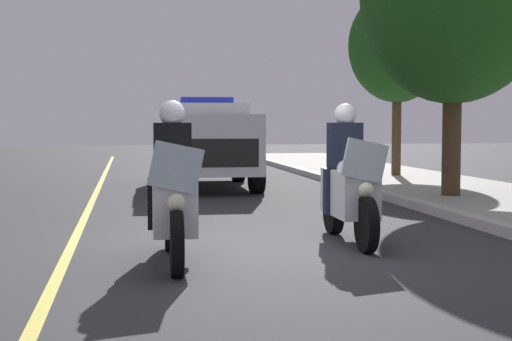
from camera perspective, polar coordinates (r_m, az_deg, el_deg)
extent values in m
plane|color=#333335|center=(8.83, 0.40, -5.99)|extent=(80.00, 80.00, 0.00)
cube|color=#E0D14C|center=(8.73, -14.13, -6.19)|extent=(48.00, 0.12, 0.01)
cylinder|color=black|center=(7.26, -6.04, -5.56)|extent=(0.64, 0.13, 0.64)
cylinder|color=black|center=(8.75, -6.47, -3.99)|extent=(0.64, 0.15, 0.64)
cube|color=white|center=(7.95, -6.29, -2.58)|extent=(1.21, 0.46, 0.56)
ellipsoid|color=white|center=(7.87, -6.29, -0.45)|extent=(0.57, 0.33, 0.24)
cube|color=silver|center=(7.28, -6.12, 0.24)|extent=(0.07, 0.56, 0.53)
sphere|color=#F9F4CC|center=(7.25, -6.08, -2.39)|extent=(0.17, 0.17, 0.17)
sphere|color=red|center=(7.41, -7.39, -0.25)|extent=(0.09, 0.09, 0.09)
sphere|color=#1933F2|center=(7.43, -4.92, -0.23)|extent=(0.09, 0.09, 0.09)
cube|color=black|center=(8.13, -6.38, 1.52)|extent=(0.29, 0.41, 0.60)
cube|color=black|center=(8.13, -4.93, -2.43)|extent=(0.18, 0.14, 0.56)
cube|color=black|center=(8.11, -7.75, -2.47)|extent=(0.18, 0.14, 0.56)
sphere|color=silver|center=(8.11, -6.40, 4.34)|extent=(0.28, 0.28, 0.28)
cylinder|color=black|center=(8.61, 8.40, -4.12)|extent=(0.64, 0.13, 0.64)
cylinder|color=black|center=(10.05, 5.91, -2.98)|extent=(0.64, 0.15, 0.64)
cube|color=white|center=(9.27, 7.11, -1.69)|extent=(1.21, 0.46, 0.56)
ellipsoid|color=white|center=(9.20, 7.21, 0.14)|extent=(0.57, 0.33, 0.24)
cube|color=silver|center=(8.64, 8.25, 0.77)|extent=(0.07, 0.56, 0.53)
sphere|color=#F9F4CC|center=(8.61, 8.35, -1.45)|extent=(0.17, 0.17, 0.17)
sphere|color=red|center=(8.72, 7.00, 0.35)|extent=(0.09, 0.09, 0.09)
sphere|color=#1933F2|center=(8.81, 9.00, 0.36)|extent=(0.09, 0.09, 0.09)
cube|color=black|center=(9.46, 6.76, 1.82)|extent=(0.29, 0.41, 0.60)
cube|color=black|center=(9.49, 7.99, -1.57)|extent=(0.18, 0.14, 0.56)
cube|color=black|center=(9.39, 5.65, -1.61)|extent=(0.18, 0.14, 0.56)
sphere|color=white|center=(9.44, 6.81, 4.24)|extent=(0.28, 0.28, 0.28)
cube|color=silver|center=(17.08, -3.72, 2.14)|extent=(4.94, 1.99, 1.24)
cube|color=silver|center=(17.37, -3.82, 4.47)|extent=(2.43, 1.79, 0.36)
cube|color=#2633D8|center=(17.18, -3.76, 5.35)|extent=(0.30, 1.21, 0.14)
cube|color=black|center=(14.70, -2.93, 1.34)|extent=(0.15, 1.62, 0.56)
cylinder|color=black|center=(15.68, 0.04, -0.26)|extent=(0.81, 0.30, 0.80)
cylinder|color=black|center=(15.51, -6.55, -0.33)|extent=(0.81, 0.30, 0.80)
cylinder|color=black|center=(18.74, -1.37, 0.39)|extent=(0.81, 0.30, 0.80)
cylinder|color=black|center=(18.60, -6.88, 0.34)|extent=(0.81, 0.30, 0.80)
cylinder|color=#42301E|center=(14.63, 14.65, 2.62)|extent=(0.35, 0.35, 2.28)
cylinder|color=#4C3823|center=(19.88, 10.63, 3.05)|extent=(0.24, 0.24, 2.36)
ellipsoid|color=#1E4C19|center=(19.97, 10.71, 9.35)|extent=(2.54, 2.54, 2.96)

